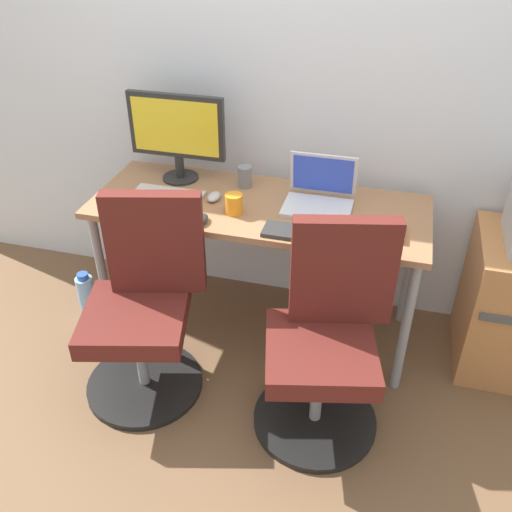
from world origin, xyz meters
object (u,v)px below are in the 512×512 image
water_bottle_on_floor (87,299)px  coffee_mug (234,204)px  office_chair_right (327,342)px  open_laptop (320,194)px  office_chair_left (144,309)px  desktop_monitor (177,131)px

water_bottle_on_floor → coffee_mug: bearing=6.3°
water_bottle_on_floor → coffee_mug: (0.80, 0.09, 0.64)m
office_chair_right → coffee_mug: bearing=142.3°
open_laptop → coffee_mug: size_ratio=3.37×
office_chair_right → coffee_mug: office_chair_right is taller
open_laptop → office_chair_right: bearing=-75.2°
office_chair_left → coffee_mug: size_ratio=10.22×
office_chair_right → desktop_monitor: 1.23m
water_bottle_on_floor → coffee_mug: coffee_mug is taller
water_bottle_on_floor → coffee_mug: 1.03m
coffee_mug → water_bottle_on_floor: bearing=-173.7°
water_bottle_on_floor → open_laptop: open_laptop is taller
office_chair_left → office_chair_right: 0.81m
desktop_monitor → coffee_mug: (0.36, -0.27, -0.20)m
desktop_monitor → open_laptop: desktop_monitor is taller
water_bottle_on_floor → office_chair_left: bearing=-31.3°
office_chair_right → open_laptop: open_laptop is taller
office_chair_left → coffee_mug: office_chair_left is taller
desktop_monitor → open_laptop: bearing=-7.3°
office_chair_left → open_laptop: open_laptop is taller
desktop_monitor → open_laptop: (0.72, -0.09, -0.19)m
office_chair_right → desktop_monitor: bearing=143.0°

